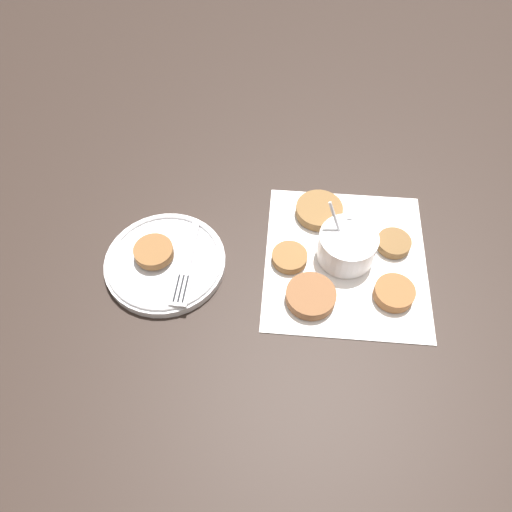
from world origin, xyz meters
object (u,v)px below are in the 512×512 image
sauce_bowl (347,247)px  fork (185,272)px  fritter_on_plate (154,252)px  serving_plate (165,262)px

sauce_bowl → fork: sauce_bowl is taller
fritter_on_plate → fork: bearing=-117.8°
serving_plate → fork: 0.05m
sauce_bowl → fork: size_ratio=0.64×
sauce_bowl → serving_plate: bearing=99.3°
fritter_on_plate → fork: 0.07m
sauce_bowl → fritter_on_plate: sauce_bowl is taller
sauce_bowl → fritter_on_plate: 0.32m
sauce_bowl → fork: 0.27m
serving_plate → fritter_on_plate: (0.01, 0.02, 0.02)m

